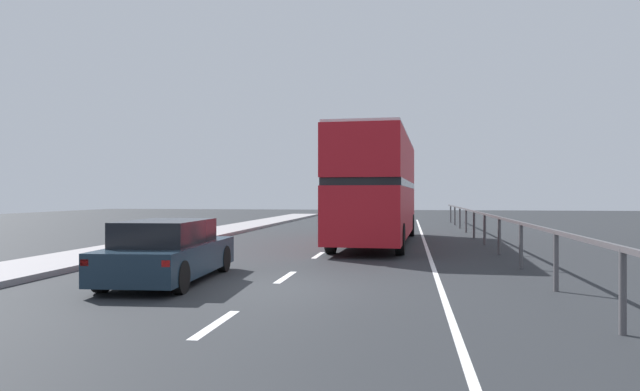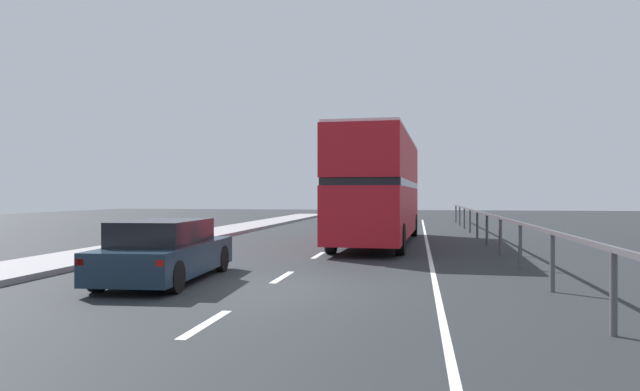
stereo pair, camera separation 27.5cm
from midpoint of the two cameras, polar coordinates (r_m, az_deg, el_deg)
name	(u,v)px [view 1 (the left image)]	position (r m, az deg, el deg)	size (l,w,h in m)	color
ground_plane	(272,289)	(11.96, -5.49, -9.29)	(74.02, 120.00, 0.10)	#24272A
lane_paint_markings	(392,248)	(20.35, 6.87, -5.26)	(3.57, 46.00, 0.01)	silver
bridge_side_railing	(491,221)	(20.63, 16.45, -2.52)	(0.10, 42.00, 1.20)	#4E4C4F
double_decker_bus_red	(378,186)	(22.10, 5.45, 0.92)	(2.91, 11.33, 4.14)	#AE151F
hatchback_car_near	(169,252)	(12.94, -15.52, -5.45)	(1.99, 4.63, 1.35)	#192939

